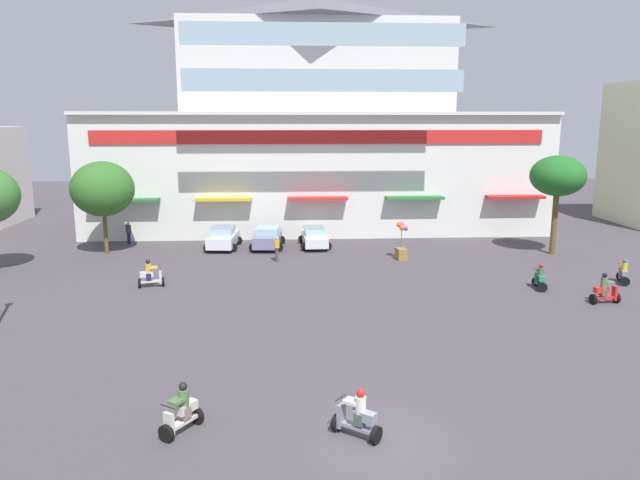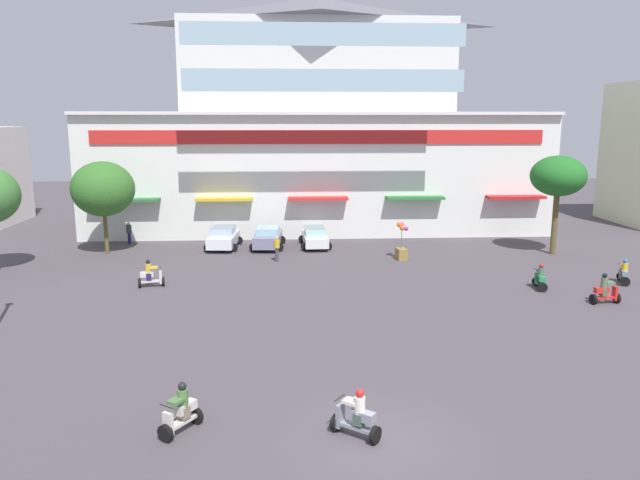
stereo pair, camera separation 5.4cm
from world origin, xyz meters
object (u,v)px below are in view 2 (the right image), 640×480
plaza_tree_1 (558,177)px  plaza_tree_2 (103,189)px  scooter_rider_1 (624,273)px  scooter_rider_4 (151,275)px  parked_car_0 (224,237)px  balloon_vendor_cart (401,246)px  pedestrian_0 (129,232)px  pedestrian_1 (277,247)px  scooter_rider_0 (181,412)px  scooter_rider_6 (605,291)px  scooter_rider_7 (540,278)px  parked_car_2 (315,237)px  parked_car_1 (268,237)px  scooter_rider_3 (356,417)px

plaza_tree_1 → plaza_tree_2: bearing=176.3°
scooter_rider_1 → scooter_rider_4: size_ratio=0.93×
parked_car_0 → balloon_vendor_cart: bearing=-19.6°
pedestrian_0 → pedestrian_1: size_ratio=1.01×
scooter_rider_0 → scooter_rider_6: bearing=31.3°
scooter_rider_6 → pedestrian_1: (-16.55, 10.18, 0.28)m
scooter_rider_6 → scooter_rider_7: scooter_rider_6 is taller
parked_car_0 → scooter_rider_7: bearing=-32.8°
parked_car_2 → scooter_rider_4: scooter_rider_4 is taller
parked_car_1 → pedestrian_0: (-10.32, 1.89, 0.16)m
scooter_rider_0 → pedestrian_0: bearing=106.9°
scooter_rider_0 → pedestrian_0: 29.32m
scooter_rider_4 → plaza_tree_1: bearing=14.9°
plaza_tree_2 → parked_car_0: bearing=9.3°
plaza_tree_2 → scooter_rider_3: (14.35, -25.48, -3.83)m
pedestrian_0 → parked_car_1: bearing=-10.3°
scooter_rider_4 → scooter_rider_1: bearing=-1.8°
parked_car_2 → scooter_rider_1: 20.19m
pedestrian_0 → pedestrian_1: pedestrian_0 is taller
scooter_rider_6 → plaza_tree_1: bearing=78.2°
parked_car_2 → scooter_rider_7: 16.71m
parked_car_1 → scooter_rider_4: scooter_rider_4 is taller
parked_car_2 → scooter_rider_1: (16.89, -11.07, -0.14)m
plaza_tree_2 → scooter_rider_4: 10.80m
plaza_tree_1 → balloon_vendor_cart: size_ratio=2.67×
plaza_tree_2 → pedestrian_1: 12.67m
scooter_rider_0 → pedestrian_1: bearing=83.4°
plaza_tree_2 → parked_car_2: plaza_tree_2 is taller
parked_car_1 → scooter_rider_1: parked_car_1 is taller
plaza_tree_1 → pedestrian_0: (-29.95, 5.12, -4.40)m
plaza_tree_1 → parked_car_0: (-22.81, 3.25, -4.55)m
scooter_rider_0 → scooter_rider_3: bearing=-6.5°
plaza_tree_1 → scooter_rider_0: (-21.45, -22.94, -4.69)m
plaza_tree_1 → parked_car_2: size_ratio=1.55×
scooter_rider_0 → balloon_vendor_cart: balloon_vendor_cart is taller
plaza_tree_2 → scooter_rider_7: (26.16, -10.49, -3.87)m
scooter_rider_1 → pedestrian_1: pedestrian_1 is taller
parked_car_1 → scooter_rider_6: 22.57m
parked_car_2 → pedestrian_0: pedestrian_0 is taller
plaza_tree_1 → scooter_rider_7: plaza_tree_1 is taller
scooter_rider_4 → pedestrian_1: pedestrian_1 is taller
scooter_rider_6 → pedestrian_0: (-27.58, 16.43, 0.28)m
scooter_rider_0 → plaza_tree_1: bearing=46.9°
scooter_rider_1 → parked_car_0: bearing=155.0°
scooter_rider_4 → pedestrian_1: bearing=39.9°
scooter_rider_3 → plaza_tree_2: bearing=119.4°
scooter_rider_4 → pedestrian_1: 8.96m
parked_car_0 → parked_car_2: bearing=1.1°
scooter_rider_7 → pedestrian_0: (-25.43, 13.65, 0.33)m
plaza_tree_2 → parked_car_1: bearing=6.6°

